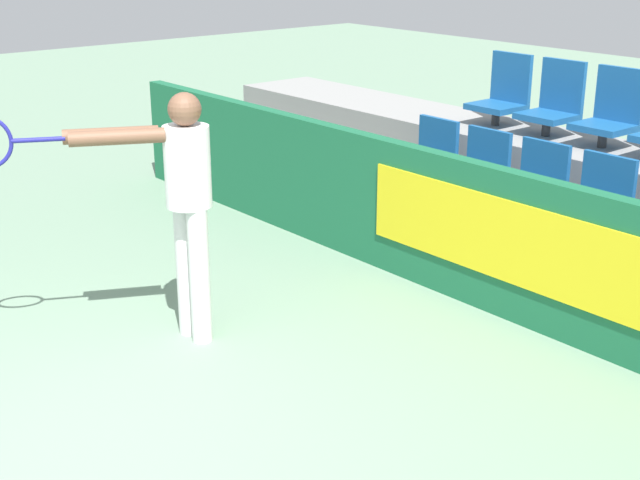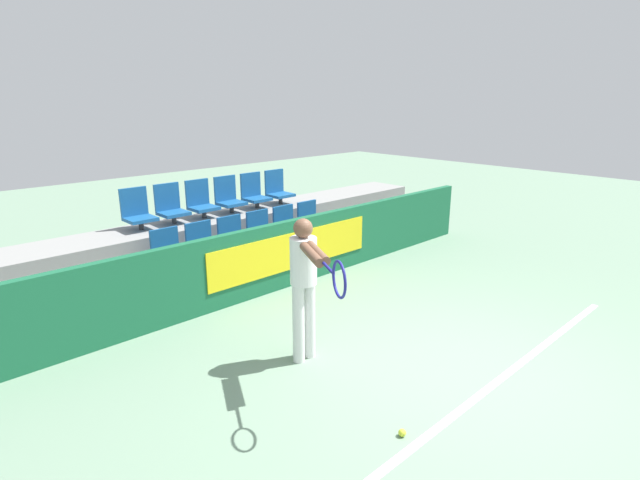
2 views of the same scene
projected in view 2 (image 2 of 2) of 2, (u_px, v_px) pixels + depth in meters
ground_plane at (460, 370)px, 5.25m from camera, size 30.00×30.00×0.00m
court_baseline at (493, 384)px, 4.99m from camera, size 5.70×0.08×0.01m
barrier_wall at (274, 257)px, 7.28m from camera, size 9.14×0.14×1.01m
bleacher_tier_front at (254, 267)px, 7.72m from camera, size 8.74×0.88×0.45m
bleacher_tier_middle at (221, 242)px, 8.27m from camera, size 8.74×0.88×0.89m
stadium_chair_0 at (169, 254)px, 6.80m from camera, size 0.40×0.39×0.60m
stadium_chair_1 at (203, 246)px, 7.15m from camera, size 0.40×0.39×0.60m
stadium_chair_2 at (233, 239)px, 7.50m from camera, size 0.40×0.39×0.60m
stadium_chair_3 at (261, 233)px, 7.84m from camera, size 0.40×0.39×0.60m
stadium_chair_4 at (287, 227)px, 8.19m from camera, size 0.40×0.39×0.60m
stadium_chair_5 at (311, 221)px, 8.54m from camera, size 0.40×0.39×0.60m
stadium_chair_6 at (138, 212)px, 7.29m from camera, size 0.40×0.39×0.60m
stadium_chair_7 at (171, 206)px, 7.63m from camera, size 0.40×0.39×0.60m
stadium_chair_8 at (201, 201)px, 7.98m from camera, size 0.40×0.39×0.60m
stadium_chair_9 at (229, 197)px, 8.33m from camera, size 0.40×0.39×0.60m
stadium_chair_10 at (254, 193)px, 8.68m from camera, size 0.40×0.39×0.60m
stadium_chair_11 at (278, 189)px, 9.03m from camera, size 0.40×0.39×0.60m
tennis_player at (305, 279)px, 5.15m from camera, size 0.74×1.31×1.58m
tennis_ball at (402, 433)px, 4.23m from camera, size 0.07×0.07×0.07m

